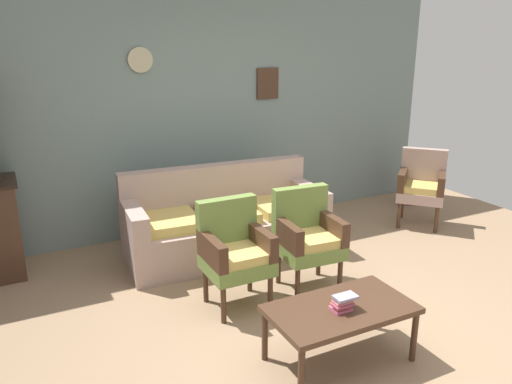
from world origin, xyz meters
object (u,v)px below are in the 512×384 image
object	(u,v)px
armchair_near_couch_end	(307,234)
book_stack_on_table	(343,302)
coffee_table	(341,312)
armchair_row_middle	(234,249)
floral_couch	(225,224)
wingback_chair_by_fireplace	(421,184)
floor_vase_by_wall	(409,182)

from	to	relation	value
armchair_near_couch_end	book_stack_on_table	xyz separation A→B (m)	(-0.41, -1.09, -0.02)
armchair_near_couch_end	coffee_table	size ratio (longest dim) A/B	0.90
armchair_near_couch_end	armchair_row_middle	bearing A→B (deg)	-179.59
coffee_table	book_stack_on_table	size ratio (longest dim) A/B	5.85
coffee_table	floral_couch	bearing A→B (deg)	89.43
coffee_table	book_stack_on_table	xyz separation A→B (m)	(-0.02, -0.04, 0.10)
wingback_chair_by_fireplace	book_stack_on_table	size ratio (longest dim) A/B	5.27
floral_couch	armchair_near_couch_end	xyz separation A→B (m)	(0.37, -0.98, 0.17)
armchair_near_couch_end	book_stack_on_table	size ratio (longest dim) A/B	5.27
floral_couch	wingback_chair_by_fireplace	size ratio (longest dim) A/B	2.30
armchair_row_middle	coffee_table	distance (m)	1.10
armchair_row_middle	floor_vase_by_wall	distance (m)	3.53
book_stack_on_table	coffee_table	bearing A→B (deg)	66.53
armchair_row_middle	floor_vase_by_wall	size ratio (longest dim) A/B	1.52
floral_couch	armchair_row_middle	distance (m)	1.06
floor_vase_by_wall	floral_couch	bearing A→B (deg)	-171.80
armchair_row_middle	book_stack_on_table	bearing A→B (deg)	-74.38
coffee_table	book_stack_on_table	bearing A→B (deg)	-113.47
book_stack_on_table	floor_vase_by_wall	xyz separation A→B (m)	(2.93, 2.49, -0.18)
armchair_row_middle	wingback_chair_by_fireplace	bearing A→B (deg)	14.89
armchair_row_middle	book_stack_on_table	xyz separation A→B (m)	(0.30, -1.08, -0.02)
armchair_near_couch_end	coffee_table	bearing A→B (deg)	-110.50
floral_couch	coffee_table	bearing A→B (deg)	-90.57
coffee_table	floor_vase_by_wall	bearing A→B (deg)	40.02
floral_couch	floor_vase_by_wall	xyz separation A→B (m)	(2.90, 0.42, -0.03)
wingback_chair_by_fireplace	coffee_table	world-z (taller)	wingback_chair_by_fireplace
book_stack_on_table	floor_vase_by_wall	world-z (taller)	floor_vase_by_wall
armchair_near_couch_end	floor_vase_by_wall	xyz separation A→B (m)	(2.52, 1.40, -0.20)
armchair_row_middle	wingback_chair_by_fireplace	distance (m)	2.88
floral_couch	coffee_table	world-z (taller)	floral_couch
armchair_row_middle	book_stack_on_table	distance (m)	1.13
floral_couch	coffee_table	size ratio (longest dim) A/B	2.07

